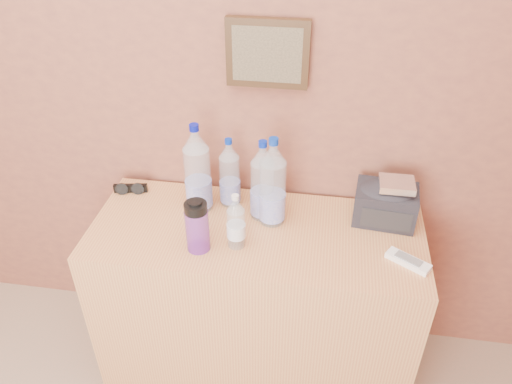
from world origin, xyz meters
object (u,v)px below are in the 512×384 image
dresser (256,302)px  pet_large_a (230,176)px  pet_large_c (262,184)px  foil_packet (397,184)px  pet_large_b (198,173)px  sunglasses (131,188)px  toiletry_bag (386,203)px  pet_small (236,224)px  pet_large_d (273,186)px  nalgene_bottle (197,226)px  ac_remote (408,261)px

dresser → pet_large_a: size_ratio=4.33×
pet_large_c → foil_packet: pet_large_c is taller
pet_large_b → sunglasses: bearing=169.4°
toiletry_bag → dresser: bearing=-158.0°
pet_large_c → pet_small: 0.21m
pet_large_a → pet_small: (0.07, -0.26, -0.03)m
dresser → toiletry_bag: 0.70m
pet_small → foil_packet: (0.57, 0.23, 0.07)m
pet_large_a → foil_packet: pet_large_a is taller
pet_large_b → pet_large_d: bearing=-7.8°
pet_large_a → pet_small: 0.27m
dresser → nalgene_bottle: nalgene_bottle is taller
pet_large_d → pet_large_c: bearing=147.4°
foil_packet → pet_large_a: bearing=177.8°
pet_large_b → pet_large_c: (0.26, -0.01, -0.02)m
ac_remote → toiletry_bag: bearing=138.5°
dresser → pet_large_d: (0.05, 0.07, 0.56)m
dresser → pet_small: bearing=-121.5°
nalgene_bottle → ac_remote: (0.75, 0.03, -0.09)m
pet_large_b → pet_large_d: size_ratio=1.03×
nalgene_bottle → foil_packet: (0.70, 0.27, 0.07)m
foil_packet → toiletry_bag: bearing=166.9°
pet_large_a → sunglasses: size_ratio=2.10×
nalgene_bottle → toiletry_bag: 0.73m
sunglasses → foil_packet: bearing=-12.2°
pet_large_d → nalgene_bottle: size_ratio=1.74×
pet_large_d → ac_remote: bearing=-18.8°
pet_large_b → ac_remote: 0.85m
sunglasses → nalgene_bottle: bearing=-49.7°
toiletry_bag → pet_large_a: bearing=-176.4°
sunglasses → foil_packet: foil_packet is taller
pet_large_c → nalgene_bottle: size_ratio=1.60×
pet_small → toiletry_bag: 0.59m
pet_large_d → nalgene_bottle: 0.32m
pet_large_c → pet_large_d: size_ratio=0.92×
dresser → toiletry_bag: (0.48, 0.15, 0.48)m
pet_large_d → toiletry_bag: bearing=9.7°
pet_large_a → foil_packet: size_ratio=2.28×
dresser → ac_remote: (0.56, -0.10, 0.41)m
dresser → pet_large_c: pet_large_c is taller
pet_large_d → pet_small: bearing=-123.3°
pet_large_a → pet_large_b: size_ratio=0.79×
pet_large_a → ac_remote: size_ratio=1.88×
toiletry_bag → foil_packet: bearing=-7.9°
foil_packet → nalgene_bottle: bearing=-158.8°
pet_large_c → toiletry_bag: pet_large_c is taller
pet_large_d → ac_remote: 0.55m
pet_large_a → pet_large_b: (-0.12, -0.05, 0.03)m
sunglasses → ac_remote: bearing=-24.2°
pet_large_c → pet_small: pet_large_c is taller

